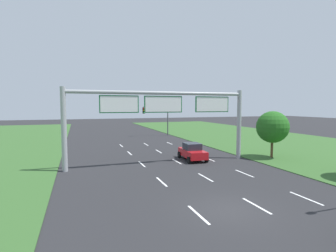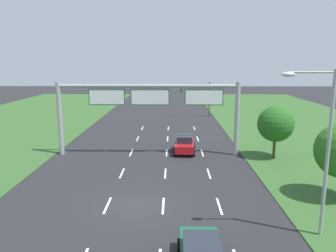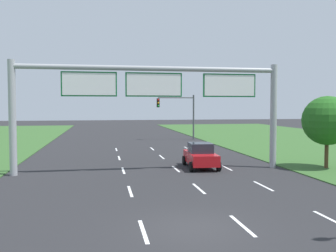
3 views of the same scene
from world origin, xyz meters
name	(u,v)px [view 1 (image 1 of 3)]	position (x,y,z in m)	size (l,w,h in m)	color
ground_plane	(228,210)	(0.00, 0.00, 0.00)	(200.00, 200.00, 0.00)	#262628
lane_dashes_inner_left	(177,195)	(-1.75, 3.00, 0.00)	(0.14, 44.40, 0.01)	white
lane_dashes_inner_right	(227,189)	(1.75, 3.00, 0.00)	(0.14, 44.40, 0.01)	white
lane_dashes_slip	(270,184)	(5.25, 3.00, 0.00)	(0.14, 44.40, 0.01)	white
car_lead_silver	(192,152)	(3.51, 12.24, 0.82)	(2.21, 4.04, 1.69)	red
sign_gantry	(163,111)	(0.20, 11.45, 4.98)	(17.24, 0.44, 7.00)	#9EA0A5
traffic_light_mast	(158,114)	(6.31, 33.33, 3.87)	(4.76, 0.49, 5.60)	#47494F
roadside_tree_mid	(272,127)	(11.73, 10.38, 3.23)	(3.29, 3.29, 4.89)	#513823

